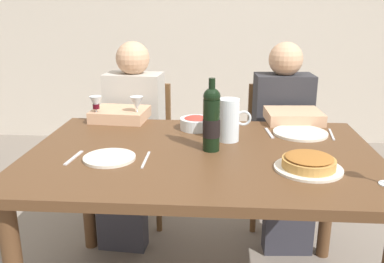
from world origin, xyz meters
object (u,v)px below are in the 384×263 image
at_px(salad_bowl, 196,123).
at_px(dinner_plate_right_setting, 300,133).
at_px(wine_bottle, 211,120).
at_px(baked_tart, 309,163).
at_px(diner_right, 285,137).
at_px(wine_glass_left_diner, 137,104).
at_px(chair_left, 141,142).
at_px(water_pitcher, 229,122).
at_px(dining_table, 202,172).
at_px(wine_glass_centre, 96,104).
at_px(dinner_plate_left_setting, 109,158).
at_px(diner_left, 130,136).
at_px(chair_right, 276,144).

bearing_deg(salad_bowl, dinner_plate_right_setting, -5.39).
xyz_separation_m(wine_bottle, baked_tart, (0.38, -0.20, -0.11)).
relative_size(salad_bowl, diner_right, 0.14).
xyz_separation_m(wine_glass_left_diner, chair_left, (-0.08, 0.46, -0.37)).
relative_size(salad_bowl, wine_glass_left_diner, 1.12).
bearing_deg(dinner_plate_right_setting, water_pitcher, -160.93).
bearing_deg(dining_table, wine_glass_centre, 144.69).
height_order(wine_glass_left_diner, dinner_plate_right_setting, wine_glass_left_diner).
distance_m(wine_bottle, wine_glass_left_diner, 0.57).
xyz_separation_m(wine_glass_centre, dinner_plate_left_setting, (0.21, -0.53, -0.10)).
relative_size(wine_bottle, salad_bowl, 1.95).
distance_m(dinner_plate_left_setting, diner_left, 0.78).
relative_size(dining_table, diner_right, 1.29).
distance_m(dinner_plate_left_setting, dinner_plate_right_setting, 0.93).
bearing_deg(wine_bottle, dining_table, -147.44).
height_order(salad_bowl, dinner_plate_right_setting, salad_bowl).
height_order(dinner_plate_left_setting, dinner_plate_right_setting, same).
xyz_separation_m(salad_bowl, wine_glass_left_diner, (-0.32, 0.09, 0.07)).
distance_m(water_pitcher, salad_bowl, 0.24).
xyz_separation_m(wine_glass_left_diner, diner_right, (0.82, 0.25, -0.25)).
bearing_deg(dinner_plate_left_setting, dining_table, 17.35).
height_order(wine_bottle, salad_bowl, wine_bottle).
distance_m(chair_left, chair_right, 0.89).
bearing_deg(dinner_plate_right_setting, diner_left, 158.62).
distance_m(wine_glass_left_diner, chair_right, 1.01).
height_order(water_pitcher, salad_bowl, water_pitcher).
height_order(dining_table, diner_right, diner_right).
height_order(wine_bottle, water_pitcher, wine_bottle).
distance_m(wine_glass_centre, diner_left, 0.36).
xyz_separation_m(dining_table, wine_bottle, (0.04, 0.02, 0.23)).
distance_m(water_pitcher, diner_left, 0.79).
bearing_deg(dining_table, wine_bottle, 32.56).
distance_m(salad_bowl, wine_glass_left_diner, 0.34).
xyz_separation_m(dinner_plate_right_setting, chair_left, (-0.91, 0.60, -0.27)).
xyz_separation_m(water_pitcher, diner_left, (-0.57, 0.48, -0.23)).
bearing_deg(chair_left, wine_glass_centre, 78.25).
bearing_deg(wine_glass_left_diner, dinner_plate_left_setting, -90.90).
xyz_separation_m(wine_glass_left_diner, wine_glass_centre, (-0.22, -0.01, -0.00)).
bearing_deg(salad_bowl, diner_right, 34.23).
xyz_separation_m(dinner_plate_left_setting, diner_right, (0.83, 0.79, -0.15)).
xyz_separation_m(water_pitcher, dinner_plate_left_setting, (-0.49, -0.28, -0.08)).
distance_m(salad_bowl, chair_right, 0.82).
height_order(salad_bowl, chair_left, chair_left).
bearing_deg(dining_table, dinner_plate_left_setting, -162.65).
xyz_separation_m(dining_table, chair_right, (0.44, 0.91, -0.17)).
height_order(dining_table, dinner_plate_right_setting, dinner_plate_right_setting).
bearing_deg(dining_table, chair_left, 116.66).
relative_size(salad_bowl, dinner_plate_left_setting, 0.76).
bearing_deg(diner_left, wine_glass_left_diner, 117.15).
xyz_separation_m(water_pitcher, diner_right, (0.34, 0.51, -0.23)).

